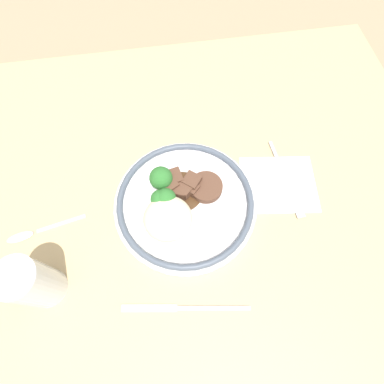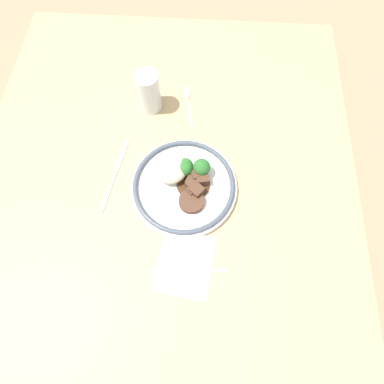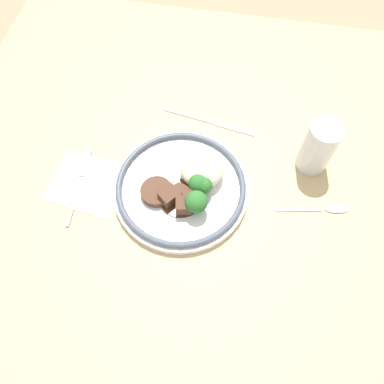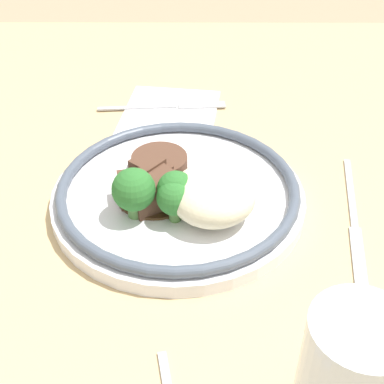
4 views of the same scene
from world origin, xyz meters
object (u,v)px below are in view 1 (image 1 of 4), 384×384
plate (182,203)px  fork (288,185)px  juice_glass (35,284)px  knife (181,308)px  spoon (31,234)px

plate → fork: bearing=-176.9°
juice_glass → knife: juice_glass is taller
plate → spoon: plate is taller
plate → fork: plate is taller
plate → juice_glass: juice_glass is taller
plate → spoon: size_ratio=1.85×
spoon → juice_glass: bearing=98.6°
knife → spoon: spoon is taller
knife → plate: bearing=-89.8°
juice_glass → fork: size_ratio=0.66×
plate → juice_glass: size_ratio=2.29×
knife → spoon: size_ratio=1.48×
fork → spoon: same height
plate → knife: size_ratio=1.26×
fork → spoon: 0.50m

